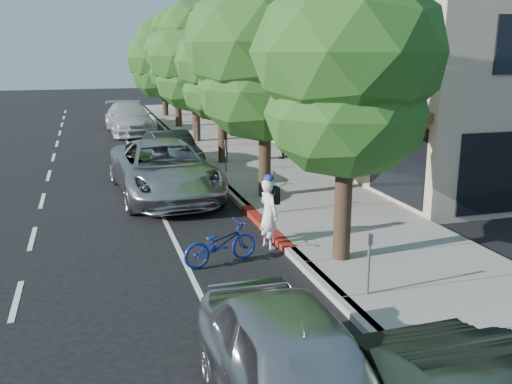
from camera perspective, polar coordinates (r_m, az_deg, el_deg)
name	(u,v)px	position (r m, az deg, el deg)	size (l,w,h in m)	color
ground	(277,240)	(15.06, 2.14, -4.86)	(120.00, 120.00, 0.00)	black
sidewalk	(268,171)	(23.07, 1.22, 2.11)	(4.60, 56.00, 0.15)	gray
curb	(213,175)	(22.49, -4.37, 1.76)	(0.30, 56.00, 0.15)	#9E998E
curb_red_segment	(266,227)	(15.94, 0.99, -3.47)	(0.32, 4.00, 0.15)	maroon
storefront_building	(335,72)	(34.55, 7.90, 11.77)	(10.00, 36.00, 7.00)	#B7A98C
street_tree_0	(349,57)	(12.72, 9.25, 13.17)	(4.30, 4.30, 7.54)	black
street_tree_1	(265,46)	(18.31, 0.93, 14.37)	(5.14, 5.14, 8.10)	black
street_tree_2	(222,64)	(24.11, -3.46, 12.70)	(3.95, 3.95, 6.85)	black
street_tree_3	(195,57)	(29.98, -6.14, 13.23)	(4.88, 4.88, 7.32)	black
street_tree_4	(177,53)	(35.90, -7.95, 13.61)	(4.07, 4.07, 7.31)	black
street_tree_5	(164,59)	(41.84, -9.22, 13.03)	(5.33, 5.33, 7.09)	black
cyclist	(269,214)	(14.28, 1.29, -2.17)	(0.65, 0.43, 1.78)	white
bicycle	(221,244)	(13.35, -3.56, -5.17)	(0.66, 1.89, 0.99)	#162A99
silver_suv	(164,169)	(19.54, -9.17, 2.26)	(3.08, 6.69, 1.86)	#B0AFB4
dark_sedan	(172,150)	(24.17, -8.40, 4.15)	(1.59, 4.55, 1.50)	black
white_pickup	(130,119)	(34.47, -12.54, 7.18)	(2.46, 6.06, 1.76)	silver
dark_suv_far	(126,114)	(37.33, -12.84, 7.59)	(1.93, 4.81, 1.64)	black
near_car_a	(297,374)	(7.77, 4.11, -17.66)	(1.95, 4.85, 1.65)	#ADADB2
pedestrian	(282,140)	(25.26, 2.59, 5.21)	(0.79, 0.61, 1.62)	black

